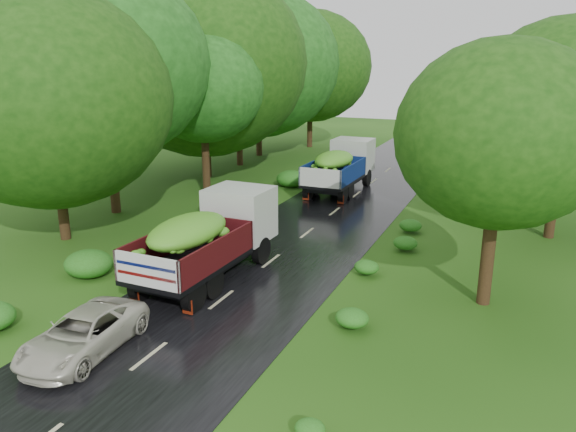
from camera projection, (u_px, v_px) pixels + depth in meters
The scene contains 10 objects.
ground at pixel (149, 356), 15.44m from camera, with size 120.00×120.00×0.00m, color #1C470F.
road at pixel (235, 289), 19.86m from camera, with size 6.50×80.00×0.02m, color black.
road_lines at pixel (248, 279), 20.74m from camera, with size 0.12×69.60×0.00m.
truck_near at pixel (212, 234), 20.62m from camera, with size 2.64×7.02×2.92m.
truck_far at pixel (342, 164), 33.66m from camera, with size 2.54×6.89×2.88m.
car at pixel (83, 334), 15.46m from camera, with size 1.90×4.13×1.15m, color beige.
utility_pole at pixel (439, 133), 32.04m from camera, with size 1.25×0.25×7.15m.
trees_left at pixel (216, 71), 36.45m from camera, with size 7.23×33.12×9.78m.
trees_right at pixel (546, 104), 27.96m from camera, with size 6.27×32.14×8.05m.
shrubs at pixel (322, 215), 27.71m from camera, with size 11.90×44.00×0.70m.
Camera 1 is at (8.93, -11.14, 8.02)m, focal length 35.00 mm.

